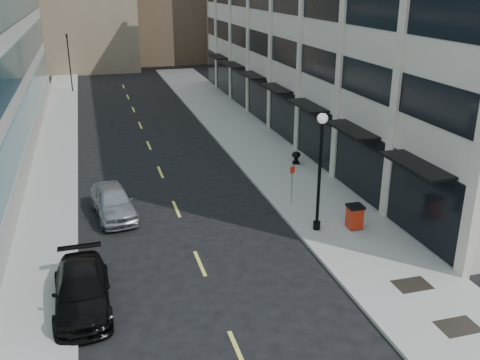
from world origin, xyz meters
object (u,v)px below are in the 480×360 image
lamppost (320,162)px  sign_post (292,178)px  trash_bin (355,216)px  car_silver_sedan (113,202)px  traffic_signal (67,38)px  urn_planter (296,156)px  car_black_pickup (82,290)px

lamppost → sign_post: bearing=91.1°
trash_bin → car_silver_sedan: bearing=157.3°
traffic_signal → trash_bin: (13.28, -38.92, -4.93)m
trash_bin → lamppost: 3.31m
traffic_signal → sign_post: (11.45, -35.37, -4.09)m
car_silver_sedan → urn_planter: car_silver_sedan is taller
sign_post → urn_planter: size_ratio=2.86×
car_black_pickup → urn_planter: size_ratio=6.24×
sign_post → urn_planter: 6.84m
car_silver_sedan → urn_planter: 12.80m
trash_bin → sign_post: sign_post is taller
car_black_pickup → lamppost: (10.81, 3.45, 2.84)m
trash_bin → lamppost: bearing=169.4°
urn_planter → lamppost: bearing=-105.7°
car_silver_sedan → urn_planter: size_ratio=5.83×
trash_bin → sign_post: (-1.84, 3.56, 0.84)m
traffic_signal → car_silver_sedan: (2.30, -34.00, -4.93)m
lamppost → sign_post: size_ratio=2.56×
car_silver_sedan → sign_post: bearing=-15.6°
car_black_pickup → lamppost: size_ratio=0.85×
traffic_signal → trash_bin: bearing=-71.2°
trash_bin → sign_post: size_ratio=0.52×
car_silver_sedan → trash_bin: bearing=-31.3°
car_black_pickup → trash_bin: (12.58, 3.08, 0.07)m
sign_post → urn_planter: (2.71, 6.20, -0.99)m
traffic_signal → sign_post: size_ratio=3.07×
traffic_signal → sign_post: 37.40m
lamppost → urn_planter: (2.65, 9.38, -2.93)m
traffic_signal → trash_bin: traffic_signal is taller
traffic_signal → car_silver_sedan: traffic_signal is taller
car_silver_sedan → lamppost: bearing=-33.4°
urn_planter → car_silver_sedan: bearing=-157.8°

